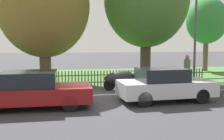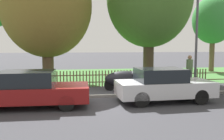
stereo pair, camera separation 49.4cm
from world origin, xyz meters
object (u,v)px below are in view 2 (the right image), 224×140
Objects in this scene: covered_motorcycle at (126,78)px; pedestrian_near_fence at (189,69)px; street_lamp at (198,13)px; parked_car_black_saloon at (31,89)px; tree_behind_motorcycle at (47,6)px; tree_far_left at (213,21)px; parked_car_navy_estate at (163,85)px.

covered_motorcycle is 1.21× the size of pedestrian_near_fence.
street_lamp is at bearing -18.58° from covered_motorcycle.
pedestrian_near_fence is at bearing 24.41° from parked_car_black_saloon.
tree_behind_motorcycle reaches higher than street_lamp.
street_lamp reaches higher than covered_motorcycle.
pedestrian_near_fence is (-5.38, -6.93, -3.31)m from tree_far_left.
street_lamp reaches higher than pedestrian_near_fence.
tree_far_left is (9.01, 7.44, 3.67)m from covered_motorcycle.
covered_motorcycle is 12.24m from tree_far_left.
street_lamp is (3.14, -1.20, 3.12)m from covered_motorcycle.
tree_behind_motorcycle is (-4.05, 2.75, 3.89)m from covered_motorcycle.
covered_motorcycle is 0.28× the size of tree_behind_motorcycle.
tree_far_left is at bearing 49.72° from parked_car_navy_estate.
parked_car_black_saloon is 0.69× the size of street_lamp.
pedestrian_near_fence reaches higher than parked_car_black_saloon.
tree_behind_motorcycle is 8.74m from pedestrian_near_fence.
pedestrian_near_fence is at bearing 48.27° from parked_car_navy_estate.
parked_car_black_saloon is at bearing -90.99° from tree_behind_motorcycle.
pedestrian_near_fence is (7.68, -2.24, -3.52)m from tree_behind_motorcycle.
parked_car_navy_estate is 4.02m from street_lamp.
parked_car_navy_estate is at bearing -47.21° from tree_behind_motorcycle.
tree_behind_motorcycle reaches higher than parked_car_navy_estate.
tree_behind_motorcycle is (0.10, 5.49, 3.83)m from parked_car_black_saloon.
parked_car_black_saloon is at bearing -4.04° from pedestrian_near_fence.
tree_behind_motorcycle is 13.87m from tree_far_left.
covered_motorcycle is at bearing -18.71° from pedestrian_near_fence.
parked_car_black_saloon is at bearing -168.08° from street_lamp.
covered_motorcycle is 3.68m from pedestrian_near_fence.
parked_car_navy_estate reaches higher than parked_car_black_saloon.
pedestrian_near_fence is (7.77, 3.24, 0.30)m from parked_car_black_saloon.
tree_behind_motorcycle is at bearing -160.26° from tree_far_left.
tree_behind_motorcycle reaches higher than parked_car_black_saloon.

